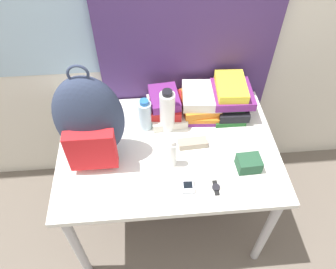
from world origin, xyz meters
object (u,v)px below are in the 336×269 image
sunscreen_bottle (172,154)px  wristwatch (216,187)px  backpack (90,122)px  book_stack_center (201,102)px  cell_phone (188,186)px  sunglasses_case (193,143)px  sports_bottle (167,111)px  camera_pouch (249,163)px  water_bottle (145,115)px  book_stack_left (166,106)px  book_stack_right (230,98)px

sunscreen_bottle → wristwatch: (0.19, -0.16, -0.08)m
backpack → book_stack_center: size_ratio=2.06×
cell_phone → sunglasses_case: (0.06, 0.25, 0.01)m
sunglasses_case → sports_bottle: bearing=130.9°
cell_phone → camera_pouch: (0.31, 0.09, 0.03)m
book_stack_center → wristwatch: book_stack_center is taller
backpack → cell_phone: size_ratio=6.40×
water_bottle → sunscreen_bottle: (0.12, -0.27, -0.01)m
book_stack_left → water_bottle: water_bottle is taller
sports_bottle → camera_pouch: 0.50m
sunscreen_bottle → camera_pouch: (0.37, -0.05, -0.05)m
sports_bottle → camera_pouch: sports_bottle is taller
book_stack_center → sunglasses_case: bearing=-107.6°
backpack → camera_pouch: backpack is taller
sunglasses_case → camera_pouch: camera_pouch is taller
backpack → book_stack_center: 0.66m
camera_pouch → sunscreen_bottle: bearing=171.7°
backpack → sports_bottle: (0.38, 0.16, -0.11)m
cell_phone → sunglasses_case: 0.26m
sunglasses_case → wristwatch: size_ratio=1.83×
backpack → sunglasses_case: size_ratio=3.63×
book_stack_right → wristwatch: bearing=-107.9°
book_stack_left → wristwatch: 0.56m
backpack → wristwatch: backpack is taller
cell_phone → sunglasses_case: sunglasses_case is taller
water_bottle → wristwatch: bearing=-53.8°
sports_bottle → water_bottle: bearing=171.0°
book_stack_left → sunglasses_case: book_stack_left is taller
camera_pouch → wristwatch: 0.21m
book_stack_right → sunscreen_bottle: 0.51m
book_stack_center → camera_pouch: (0.18, -0.42, -0.04)m
backpack → cell_phone: backpack is taller
book_stack_left → camera_pouch: bearing=-47.2°
backpack → sunglasses_case: (0.50, 0.01, -0.22)m
backpack → book_stack_left: 0.49m
backpack → book_stack_center: bearing=24.6°
backpack → cell_phone: bearing=-28.5°
backpack → sunscreen_bottle: (0.38, -0.10, -0.16)m
water_bottle → sunscreen_bottle: 0.30m
book_stack_center → water_bottle: bearing=-164.3°
book_stack_right → sunglasses_case: (-0.24, -0.25, -0.08)m
sports_bottle → sunglasses_case: sports_bottle is taller
sports_bottle → sunscreen_bottle: (0.00, -0.25, -0.04)m
sports_bottle → cell_phone: size_ratio=3.06×
sports_bottle → wristwatch: (0.20, -0.41, -0.12)m
water_bottle → sunscreen_bottle: water_bottle is taller
water_bottle → sports_bottle: sports_bottle is taller
sunscreen_bottle → camera_pouch: sunscreen_bottle is taller
water_bottle → sunglasses_case: size_ratio=1.27×
book_stack_center → book_stack_right: book_stack_right is taller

